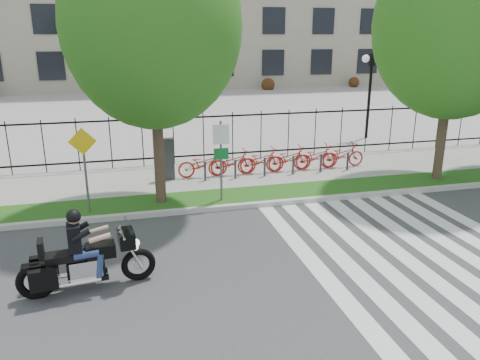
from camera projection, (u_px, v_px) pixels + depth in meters
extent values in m
plane|color=#3C3C3F|center=(223.00, 279.00, 10.26)|extent=(120.00, 120.00, 0.00)
cube|color=#B1AEA6|center=(194.00, 210.00, 14.03)|extent=(60.00, 0.20, 0.15)
cube|color=#195014|center=(190.00, 201.00, 14.81)|extent=(60.00, 1.50, 0.15)
cube|color=#9B9791|center=(180.00, 178.00, 17.13)|extent=(60.00, 3.50, 0.15)
cube|color=#9B9791|center=(149.00, 108.00, 33.37)|extent=(80.00, 34.00, 0.10)
cylinder|color=black|center=(369.00, 100.00, 23.10)|extent=(0.14, 0.14, 4.00)
cylinder|color=black|center=(372.00, 61.00, 22.53)|extent=(0.06, 0.70, 0.70)
sphere|color=white|center=(366.00, 59.00, 22.42)|extent=(0.36, 0.36, 0.36)
sphere|color=white|center=(379.00, 58.00, 22.59)|extent=(0.36, 0.36, 0.36)
cylinder|color=#3B2920|center=(158.00, 143.00, 14.03)|extent=(0.32, 0.32, 3.69)
ellipsoid|color=#236016|center=(152.00, 25.00, 13.02)|extent=(5.06, 5.06, 5.82)
cylinder|color=#3B2920|center=(443.00, 128.00, 16.34)|extent=(0.32, 0.32, 3.65)
ellipsoid|color=#236016|center=(456.00, 25.00, 15.31)|extent=(5.38, 5.38, 6.19)
cube|color=#2D2D33|center=(169.00, 159.00, 16.56)|extent=(0.35, 0.25, 1.50)
imported|color=#AE1F17|center=(203.00, 164.00, 16.92)|extent=(1.80, 0.63, 0.94)
cylinder|color=#2D2D33|center=(205.00, 171.00, 16.49)|extent=(0.08, 0.08, 0.70)
imported|color=#AE1F17|center=(232.00, 162.00, 17.18)|extent=(1.80, 0.63, 0.94)
cylinder|color=#2D2D33|center=(235.00, 169.00, 16.75)|extent=(0.08, 0.08, 0.70)
imported|color=#AE1F17|center=(261.00, 160.00, 17.43)|extent=(1.80, 0.63, 0.94)
cylinder|color=#2D2D33|center=(265.00, 167.00, 17.01)|extent=(0.08, 0.08, 0.70)
imported|color=#AE1F17|center=(289.00, 159.00, 17.69)|extent=(1.80, 0.63, 0.94)
cylinder|color=#2D2D33|center=(293.00, 165.00, 17.27)|extent=(0.08, 0.08, 0.70)
imported|color=#AE1F17|center=(316.00, 157.00, 17.95)|extent=(1.80, 0.63, 0.94)
cylinder|color=#2D2D33|center=(321.00, 163.00, 17.52)|extent=(0.08, 0.08, 0.70)
imported|color=#AE1F17|center=(342.00, 155.00, 18.21)|extent=(1.80, 0.63, 0.94)
cylinder|color=#2D2D33|center=(348.00, 161.00, 17.78)|extent=(0.08, 0.08, 0.70)
cylinder|color=#59595B|center=(221.00, 161.00, 14.31)|extent=(0.07, 0.07, 2.50)
cube|color=white|center=(221.00, 134.00, 14.02)|extent=(0.50, 0.03, 0.60)
cube|color=#0C6626|center=(221.00, 154.00, 14.20)|extent=(0.45, 0.03, 0.35)
cylinder|color=#59595B|center=(86.00, 172.00, 13.40)|extent=(0.07, 0.07, 2.40)
cube|color=yellow|center=(82.00, 142.00, 13.09)|extent=(0.78, 0.03, 0.78)
torus|color=black|center=(139.00, 265.00, 10.11)|extent=(0.75, 0.22, 0.74)
torus|color=black|center=(36.00, 281.00, 9.42)|extent=(0.80, 0.25, 0.78)
cube|color=black|center=(126.00, 238.00, 9.84)|extent=(0.39, 0.62, 0.32)
cube|color=#26262B|center=(129.00, 227.00, 9.79)|extent=(0.22, 0.55, 0.33)
cube|color=silver|center=(86.00, 268.00, 9.71)|extent=(0.68, 0.44, 0.43)
cube|color=black|center=(101.00, 250.00, 9.71)|extent=(0.63, 0.43, 0.28)
cube|color=black|center=(65.00, 256.00, 9.48)|extent=(0.79, 0.47, 0.15)
cube|color=black|center=(41.00, 249.00, 9.27)|extent=(0.15, 0.38, 0.37)
cube|color=black|center=(44.00, 280.00, 9.13)|extent=(0.55, 0.23, 0.43)
cube|color=black|center=(44.00, 265.00, 9.71)|extent=(0.55, 0.23, 0.43)
cube|color=black|center=(74.00, 237.00, 9.44)|extent=(0.31, 0.46, 0.56)
sphere|color=tan|center=(74.00, 218.00, 9.33)|extent=(0.25, 0.25, 0.25)
sphere|color=black|center=(73.00, 216.00, 9.32)|extent=(0.29, 0.29, 0.29)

